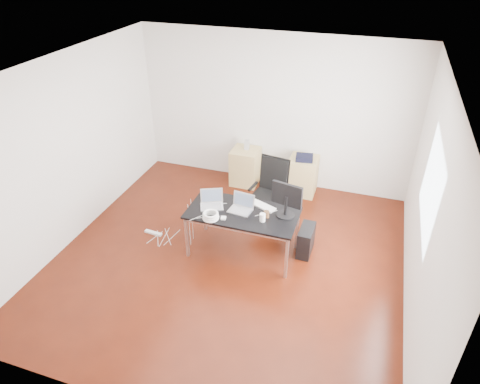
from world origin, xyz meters
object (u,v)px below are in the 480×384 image
(desk, at_px, (243,215))
(filing_cabinet_left, at_px, (245,166))
(office_chair, at_px, (270,188))
(filing_cabinet_right, at_px, (303,175))
(pc_tower, at_px, (306,240))

(desk, height_order, filing_cabinet_left, desk)
(office_chair, bearing_deg, filing_cabinet_right, 80.43)
(office_chair, bearing_deg, pc_tower, -32.81)
(office_chair, relative_size, filing_cabinet_left, 1.54)
(desk, distance_m, pc_tower, 1.06)
(desk, xyz_separation_m, filing_cabinet_left, (-0.60, 2.01, -0.33))
(office_chair, distance_m, filing_cabinet_right, 1.13)
(filing_cabinet_left, distance_m, pc_tower, 2.28)
(desk, xyz_separation_m, filing_cabinet_right, (0.51, 2.01, -0.33))
(desk, height_order, filing_cabinet_right, desk)
(filing_cabinet_right, height_order, pc_tower, filing_cabinet_right)
(desk, distance_m, office_chair, 0.98)
(office_chair, height_order, filing_cabinet_left, office_chair)
(filing_cabinet_left, bearing_deg, office_chair, -54.05)
(pc_tower, bearing_deg, filing_cabinet_right, 104.13)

